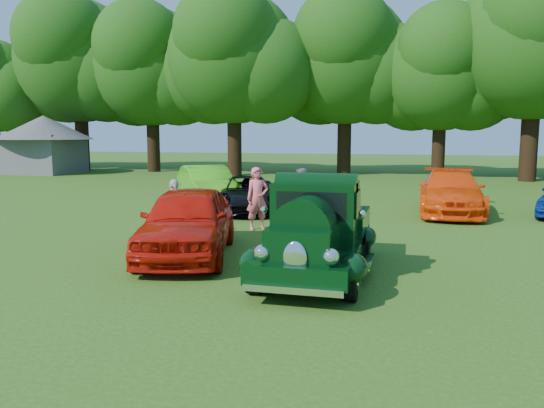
% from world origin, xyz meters
% --- Properties ---
extents(ground, '(120.00, 120.00, 0.00)m').
position_xyz_m(ground, '(0.00, 0.00, 0.00)').
color(ground, '#2B5213').
rests_on(ground, ground).
extents(hero_pickup, '(2.16, 4.63, 1.81)m').
position_xyz_m(hero_pickup, '(0.26, -0.16, 0.78)').
color(hero_pickup, black).
rests_on(hero_pickup, ground).
extents(red_convertible, '(2.89, 4.86, 1.55)m').
position_xyz_m(red_convertible, '(-2.78, 0.63, 0.78)').
color(red_convertible, red).
rests_on(red_convertible, ground).
extents(back_car_lime, '(3.84, 4.61, 1.49)m').
position_xyz_m(back_car_lime, '(-5.47, 8.67, 0.74)').
color(back_car_lime, '#3DA816').
rests_on(back_car_lime, ground).
extents(back_car_black, '(3.37, 4.84, 1.23)m').
position_xyz_m(back_car_black, '(-3.51, 7.50, 0.61)').
color(back_car_black, black).
rests_on(back_car_black, ground).
extents(back_car_orange, '(2.12, 5.05, 1.46)m').
position_xyz_m(back_car_orange, '(3.35, 8.71, 0.73)').
color(back_car_orange, '#F94508').
rests_on(back_car_orange, ground).
extents(spectator_pink, '(0.77, 0.71, 1.77)m').
position_xyz_m(spectator_pink, '(-2.17, 4.12, 0.89)').
color(spectator_pink, '#F3646C').
rests_on(spectator_pink, ground).
extents(spectator_grey, '(1.06, 1.03, 1.72)m').
position_xyz_m(spectator_grey, '(-1.02, 4.84, 0.86)').
color(spectator_grey, slate).
rests_on(spectator_grey, ground).
extents(spectator_white, '(0.45, 0.92, 1.51)m').
position_xyz_m(spectator_white, '(-4.04, 2.63, 0.76)').
color(spectator_white, white).
rests_on(spectator_white, ground).
extents(gazebo, '(6.40, 6.40, 3.90)m').
position_xyz_m(gazebo, '(-22.00, 21.00, 2.40)').
color(gazebo, '#57575C').
rests_on(gazebo, ground).
extents(tree_line, '(65.40, 11.00, 12.31)m').
position_xyz_m(tree_line, '(1.40, 24.11, 7.39)').
color(tree_line, black).
rests_on(tree_line, ground).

